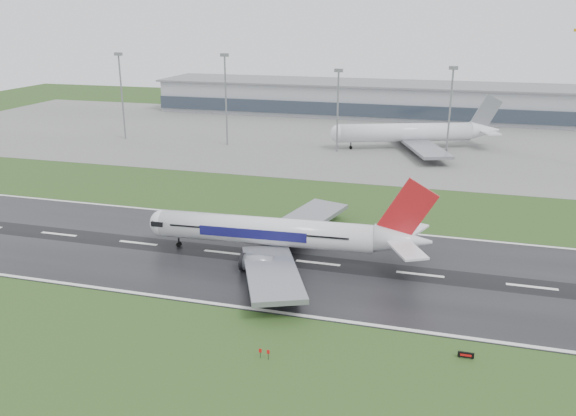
% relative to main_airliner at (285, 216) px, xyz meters
% --- Properties ---
extents(ground, '(520.00, 520.00, 0.00)m').
position_rel_main_airliner_xyz_m(ground, '(7.45, -1.77, -8.72)').
color(ground, '#244318').
rests_on(ground, ground).
extents(runway, '(400.00, 45.00, 0.10)m').
position_rel_main_airliner_xyz_m(runway, '(7.45, -1.77, -8.67)').
color(runway, black).
rests_on(runway, ground).
extents(apron, '(400.00, 130.00, 0.08)m').
position_rel_main_airliner_xyz_m(apron, '(7.45, 123.23, -8.68)').
color(apron, slate).
rests_on(apron, ground).
extents(terminal, '(240.00, 36.00, 15.00)m').
position_rel_main_airliner_xyz_m(terminal, '(7.45, 183.23, -1.22)').
color(terminal, gray).
rests_on(terminal, ground).
extents(main_airliner, '(61.34, 58.71, 17.23)m').
position_rel_main_airliner_xyz_m(main_airliner, '(0.00, 0.00, 0.00)').
color(main_airliner, silver).
rests_on(main_airliner, runway).
extents(parked_airliner, '(81.15, 78.52, 18.87)m').
position_rel_main_airliner_xyz_m(parked_airliner, '(16.83, 111.60, 0.80)').
color(parked_airliner, silver).
rests_on(parked_airliner, apron).
extents(runway_sign, '(2.31, 0.54, 1.04)m').
position_rel_main_airliner_xyz_m(runway_sign, '(35.70, -29.41, -8.20)').
color(runway_sign, black).
rests_on(runway_sign, ground).
extents(floodmast_0, '(0.64, 0.64, 32.22)m').
position_rel_main_airliner_xyz_m(floodmast_0, '(-94.26, 98.23, 7.39)').
color(floodmast_0, gray).
rests_on(floodmast_0, ground).
extents(floodmast_1, '(0.64, 0.64, 32.63)m').
position_rel_main_airliner_xyz_m(floodmast_1, '(-50.88, 98.23, 7.60)').
color(floodmast_1, gray).
rests_on(floodmast_1, ground).
extents(floodmast_2, '(0.64, 0.64, 28.16)m').
position_rel_main_airliner_xyz_m(floodmast_2, '(-8.70, 98.23, 5.36)').
color(floodmast_2, gray).
rests_on(floodmast_2, ground).
extents(floodmast_3, '(0.64, 0.64, 29.90)m').
position_rel_main_airliner_xyz_m(floodmast_3, '(29.61, 98.23, 6.23)').
color(floodmast_3, gray).
rests_on(floodmast_3, ground).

